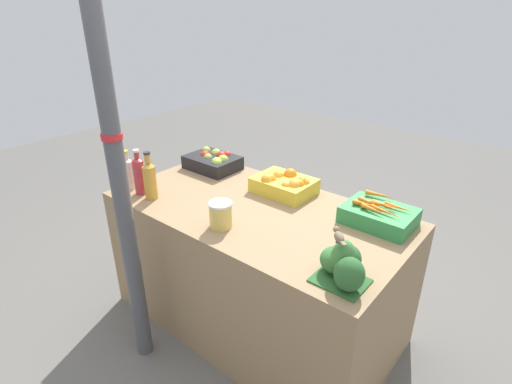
{
  "coord_description": "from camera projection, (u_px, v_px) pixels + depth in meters",
  "views": [
    {
      "loc": [
        1.3,
        -1.58,
        1.89
      ],
      "look_at": [
        0.0,
        0.0,
        0.93
      ],
      "focal_mm": 28.0,
      "sensor_mm": 36.0,
      "label": 1
    }
  ],
  "objects": [
    {
      "name": "juice_bottle_cloudy",
      "position": [
        128.0,
        173.0,
        2.5
      ],
      "size": [
        0.06,
        0.06,
        0.25
      ],
      "color": "beige",
      "rests_on": "market_table"
    },
    {
      "name": "support_pole",
      "position": [
        116.0,
        161.0,
        1.89
      ],
      "size": [
        0.1,
        0.1,
        2.44
      ],
      "color": "#4C4C51",
      "rests_on": "ground_plane"
    },
    {
      "name": "orange_crate",
      "position": [
        285.0,
        184.0,
        2.46
      ],
      "size": [
        0.36,
        0.27,
        0.13
      ],
      "color": "gold",
      "rests_on": "market_table"
    },
    {
      "name": "broccoli_pile",
      "position": [
        344.0,
        263.0,
        1.67
      ],
      "size": [
        0.24,
        0.22,
        0.19
      ],
      "color": "#2D602D",
      "rests_on": "market_table"
    },
    {
      "name": "ground_plane",
      "position": [
        256.0,
        318.0,
        2.65
      ],
      "size": [
        10.0,
        10.0,
        0.0
      ],
      "primitive_type": "plane",
      "color": "#605E59"
    },
    {
      "name": "carrot_crate",
      "position": [
        379.0,
        215.0,
        2.12
      ],
      "size": [
        0.36,
        0.27,
        0.13
      ],
      "color": "#2D8442",
      "rests_on": "market_table"
    },
    {
      "name": "juice_bottle_ruby",
      "position": [
        139.0,
        175.0,
        2.43
      ],
      "size": [
        0.07,
        0.07,
        0.29
      ],
      "color": "#B2333D",
      "rests_on": "market_table"
    },
    {
      "name": "apple_crate",
      "position": [
        213.0,
        161.0,
        2.83
      ],
      "size": [
        0.36,
        0.27,
        0.12
      ],
      "color": "black",
      "rests_on": "market_table"
    },
    {
      "name": "sparrow_bird",
      "position": [
        339.0,
        236.0,
        1.6
      ],
      "size": [
        0.11,
        0.1,
        0.05
      ],
      "rotation": [
        0.0,
        0.0,
        2.39
      ],
      "color": "#4C3D2D",
      "rests_on": "broccoli_pile"
    },
    {
      "name": "market_table",
      "position": [
        256.0,
        267.0,
        2.48
      ],
      "size": [
        1.73,
        0.91,
        0.83
      ],
      "primitive_type": "cube",
      "color": "#937551",
      "rests_on": "ground_plane"
    },
    {
      "name": "pickle_jar",
      "position": [
        221.0,
        215.0,
        2.08
      ],
      "size": [
        0.12,
        0.12,
        0.14
      ],
      "color": "#DBBC56",
      "rests_on": "market_table"
    },
    {
      "name": "juice_bottle_amber",
      "position": [
        150.0,
        179.0,
        2.37
      ],
      "size": [
        0.08,
        0.08,
        0.3
      ],
      "color": "gold",
      "rests_on": "market_table"
    }
  ]
}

